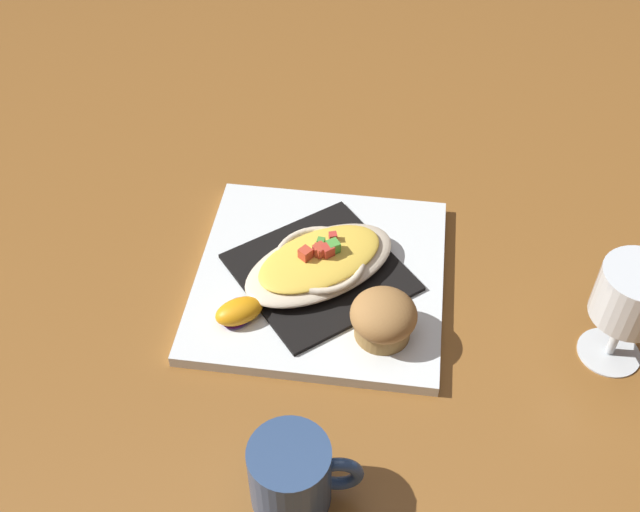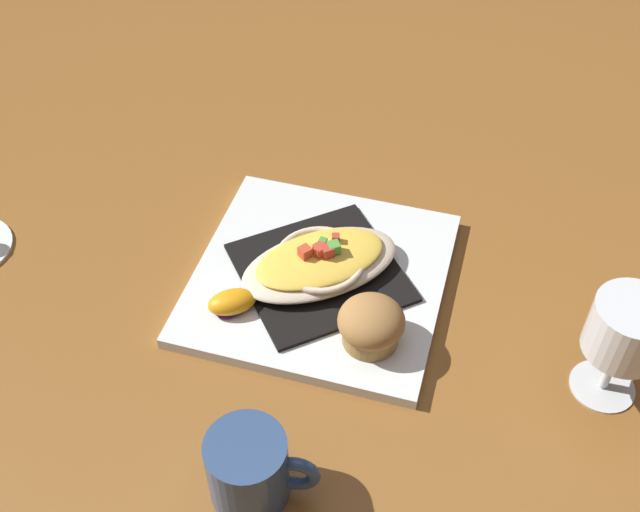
% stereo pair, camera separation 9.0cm
% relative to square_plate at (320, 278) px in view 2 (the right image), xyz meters
% --- Properties ---
extents(ground_plane, '(2.60, 2.60, 0.00)m').
position_rel_square_plate_xyz_m(ground_plane, '(0.00, 0.00, -0.01)').
color(ground_plane, brown).
extents(square_plate, '(0.31, 0.31, 0.01)m').
position_rel_square_plate_xyz_m(square_plate, '(0.00, 0.00, 0.00)').
color(square_plate, white).
rests_on(square_plate, ground_plane).
extents(folded_napkin, '(0.25, 0.25, 0.01)m').
position_rel_square_plate_xyz_m(folded_napkin, '(0.00, 0.00, 0.01)').
color(folded_napkin, black).
rests_on(folded_napkin, square_plate).
extents(gratin_dish, '(0.22, 0.20, 0.04)m').
position_rel_square_plate_xyz_m(gratin_dish, '(0.00, 0.00, 0.03)').
color(gratin_dish, beige).
rests_on(gratin_dish, folded_napkin).
extents(muffin, '(0.07, 0.07, 0.06)m').
position_rel_square_plate_xyz_m(muffin, '(0.07, -0.09, 0.03)').
color(muffin, '#9E763D').
rests_on(muffin, square_plate).
extents(orange_garnish, '(0.06, 0.06, 0.02)m').
position_rel_square_plate_xyz_m(orange_garnish, '(-0.09, -0.07, 0.02)').
color(orange_garnish, '#49196D').
rests_on(orange_garnish, square_plate).
extents(coffee_mug, '(0.11, 0.08, 0.08)m').
position_rel_square_plate_xyz_m(coffee_mug, '(-0.01, -0.28, 0.03)').
color(coffee_mug, navy).
rests_on(coffee_mug, ground_plane).
extents(stemmed_glass, '(0.08, 0.08, 0.13)m').
position_rel_square_plate_xyz_m(stemmed_glass, '(0.32, -0.08, 0.08)').
color(stemmed_glass, white).
rests_on(stemmed_glass, ground_plane).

